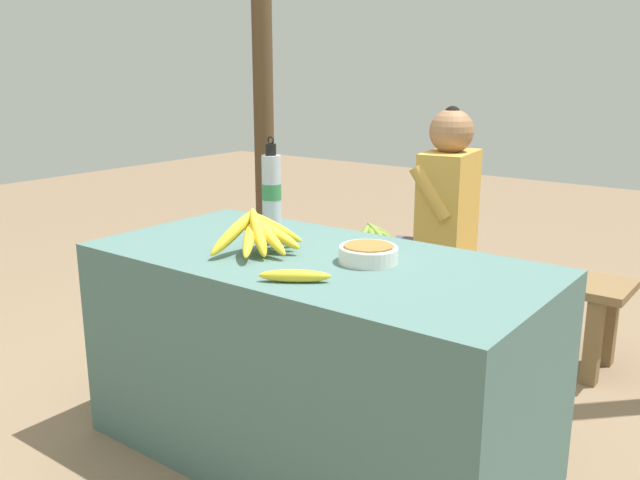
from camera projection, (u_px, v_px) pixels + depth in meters
ground_plane at (315, 452)px, 2.29m from camera, size 12.00×12.00×0.00m
market_counter at (314, 358)px, 2.21m from camera, size 1.46×0.72×0.69m
banana_bunch_ripe at (260, 232)px, 2.14m from camera, size 0.22×0.34×0.15m
serving_bowl at (368, 253)px, 2.05m from camera, size 0.18×0.18×0.05m
water_bottle at (272, 190)px, 2.47m from camera, size 0.07×0.07×0.33m
loose_banana_front at (295, 276)px, 1.86m from camera, size 0.19×0.14×0.04m
wooden_bench at (448, 269)px, 3.21m from camera, size 1.63×0.32×0.40m
seated_vendor at (439, 208)px, 3.14m from camera, size 0.43×0.41×1.10m
banana_bunch_green at (374, 233)px, 3.42m from camera, size 0.17×0.28×0.11m
support_post_near at (263, 68)px, 3.87m from camera, size 0.12×0.12×2.51m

